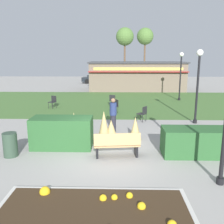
% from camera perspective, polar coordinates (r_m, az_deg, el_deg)
% --- Properties ---
extents(ground_plane, '(80.00, 80.00, 0.00)m').
position_cam_1_polar(ground_plane, '(9.49, -1.38, -10.05)').
color(ground_plane, '#999691').
extents(lawn_patch, '(36.00, 12.00, 0.01)m').
position_cam_1_polar(lawn_patch, '(20.73, 0.25, 2.30)').
color(lawn_patch, '#446B33').
rests_on(lawn_patch, ground_plane).
extents(flower_bed, '(4.64, 2.36, 0.33)m').
position_cam_1_polar(flower_bed, '(6.18, -4.27, -22.50)').
color(flower_bed, beige).
rests_on(flower_bed, ground_plane).
extents(park_bench, '(1.75, 0.71, 0.95)m').
position_cam_1_polar(park_bench, '(9.26, 1.13, -7.44)').
color(park_bench, tan).
rests_on(park_bench, ground_plane).
extents(hedge_left, '(2.43, 1.10, 1.25)m').
position_cam_1_polar(hedge_left, '(10.39, -11.30, -4.62)').
color(hedge_left, '#28562B').
rests_on(hedge_left, ground_plane).
extents(hedge_right, '(2.77, 1.10, 1.03)m').
position_cam_1_polar(hedge_right, '(9.98, 19.36, -6.46)').
color(hedge_right, '#28562B').
rests_on(hedge_right, ground_plane).
extents(ornamental_grass_behind_left, '(0.66, 0.66, 0.94)m').
position_cam_1_polar(ornamental_grass_behind_left, '(11.06, -0.20, -4.17)').
color(ornamental_grass_behind_left, tan).
rests_on(ornamental_grass_behind_left, ground_plane).
extents(ornamental_grass_behind_right, '(0.57, 0.57, 1.06)m').
position_cam_1_polar(ornamental_grass_behind_right, '(11.13, 5.33, -3.81)').
color(ornamental_grass_behind_right, tan).
rests_on(ornamental_grass_behind_right, ground_plane).
extents(ornamental_grass_behind_center, '(0.59, 0.59, 1.38)m').
position_cam_1_polar(ornamental_grass_behind_center, '(10.85, -1.86, -3.31)').
color(ornamental_grass_behind_center, tan).
rests_on(ornamental_grass_behind_center, ground_plane).
extents(ornamental_grass_behind_far, '(0.52, 0.52, 1.24)m').
position_cam_1_polar(ornamental_grass_behind_far, '(11.28, -8.63, -3.19)').
color(ornamental_grass_behind_far, tan).
rests_on(ornamental_grass_behind_far, ground_plane).
extents(lamppost_mid, '(0.36, 0.36, 4.04)m').
position_cam_1_polar(lamppost_mid, '(14.43, 19.05, 7.45)').
color(lamppost_mid, black).
rests_on(lamppost_mid, ground_plane).
extents(lamppost_far, '(0.36, 0.36, 4.04)m').
position_cam_1_polar(lamppost_far, '(22.10, 15.41, 9.14)').
color(lamppost_far, black).
rests_on(lamppost_far, ground_plane).
extents(trash_bin, '(0.52, 0.52, 0.90)m').
position_cam_1_polar(trash_bin, '(10.07, -22.22, -6.92)').
color(trash_bin, '#2D4233').
rests_on(trash_bin, ground_plane).
extents(food_kiosk, '(10.68, 4.74, 3.15)m').
position_cam_1_polar(food_kiosk, '(28.74, 5.63, 8.21)').
color(food_kiosk, '#6B5B4C').
rests_on(food_kiosk, ground_plane).
extents(cafe_chair_west, '(0.62, 0.62, 0.89)m').
position_cam_1_polar(cafe_chair_west, '(14.41, 7.08, -0.13)').
color(cafe_chair_west, black).
rests_on(cafe_chair_west, ground_plane).
extents(cafe_chair_east, '(0.59, 0.59, 0.89)m').
position_cam_1_polar(cafe_chair_east, '(18.68, -13.33, 2.48)').
color(cafe_chair_east, black).
rests_on(cafe_chair_east, ground_plane).
extents(cafe_chair_center, '(0.54, 0.54, 0.89)m').
position_cam_1_polar(cafe_chair_center, '(18.75, 0.15, 2.85)').
color(cafe_chair_center, black).
rests_on(cafe_chair_center, ground_plane).
extents(cafe_chair_north, '(0.58, 0.58, 0.89)m').
position_cam_1_polar(cafe_chair_north, '(16.56, 0.75, 1.59)').
color(cafe_chair_north, black).
rests_on(cafe_chair_north, ground_plane).
extents(person_strolling, '(0.34, 0.34, 1.69)m').
position_cam_1_polar(person_strolling, '(12.25, 0.26, -0.65)').
color(person_strolling, '#23232D').
rests_on(person_strolling, ground_plane).
extents(parked_car_west_slot, '(4.34, 2.34, 1.20)m').
position_cam_1_polar(parked_car_west_slot, '(36.17, -3.45, 7.59)').
color(parked_car_west_slot, black).
rests_on(parked_car_west_slot, ground_plane).
extents(tree_left_bg, '(2.80, 2.80, 8.24)m').
position_cam_1_polar(tree_left_bg, '(41.07, 2.96, 16.70)').
color(tree_left_bg, brown).
rests_on(tree_left_bg, ground_plane).
extents(tree_right_bg, '(2.80, 2.80, 8.52)m').
position_cam_1_polar(tree_right_bg, '(44.25, 7.57, 16.65)').
color(tree_right_bg, brown).
rests_on(tree_right_bg, ground_plane).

